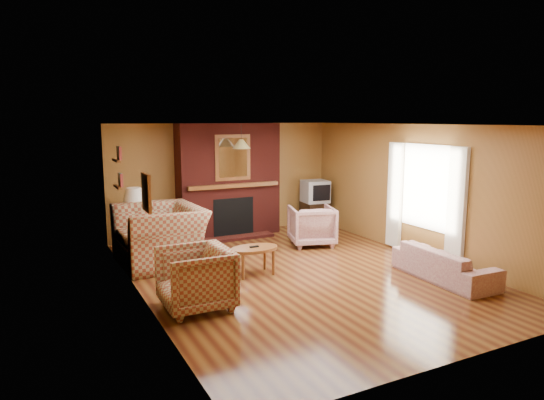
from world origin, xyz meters
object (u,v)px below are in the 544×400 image
fireplace (229,181)px  floral_armchair (312,226)px  coffee_table (254,251)px  side_table (136,238)px  plaid_armchair (195,278)px  table_lamp (134,204)px  floral_sofa (444,264)px  crt_tv (315,191)px  plaid_loveseat (160,235)px  tv_stand (315,215)px

fireplace → floral_armchair: size_ratio=2.79×
coffee_table → side_table: size_ratio=1.40×
plaid_armchair → table_lamp: (-0.15, 3.09, 0.53)m
floral_sofa → table_lamp: (-4.00, 3.72, 0.69)m
crt_tv → floral_armchair: bearing=-124.3°
plaid_loveseat → tv_stand: (3.90, 1.19, -0.20)m
coffee_table → crt_tv: size_ratio=1.31×
table_lamp → tv_stand: 4.21m
coffee_table → crt_tv: crt_tv is taller
floral_sofa → crt_tv: (0.15, 4.06, 0.60)m
plaid_armchair → tv_stand: 5.28m
coffee_table → table_lamp: bearing=123.9°
tv_stand → crt_tv: size_ratio=0.98×
fireplace → plaid_armchair: fireplace is taller
plaid_loveseat → floral_sofa: bearing=49.9°
plaid_loveseat → coffee_table: bearing=39.8°
floral_sofa → table_lamp: size_ratio=2.58×
floral_sofa → floral_armchair: size_ratio=2.01×
plaid_loveseat → crt_tv: (3.90, 1.18, 0.35)m
plaid_armchair → crt_tv: size_ratio=1.49×
tv_stand → crt_tv: (-0.00, -0.01, 0.55)m
plaid_loveseat → plaid_armchair: 2.26m
crt_tv → coffee_table: bearing=-137.4°
side_table → floral_armchair: bearing=-16.4°
floral_armchair → coffee_table: bearing=50.8°
floral_armchair → tv_stand: 1.58m
fireplace → plaid_loveseat: bearing=-143.4°
coffee_table → side_table: 2.59m
side_table → table_lamp: size_ratio=0.85×
fireplace → tv_stand: (2.05, -0.18, -0.88)m
fireplace → crt_tv: size_ratio=3.93×
plaid_armchair → crt_tv: bearing=131.2°
floral_sofa → tv_stand: tv_stand is taller
floral_armchair → tv_stand: floral_armchair is taller
plaid_armchair → fireplace: bearing=152.2°
floral_sofa → floral_armchair: 2.86m
plaid_loveseat → floral_armchair: (3.01, -0.12, -0.11)m
fireplace → plaid_armchair: bearing=-118.3°
fireplace → floral_armchair: bearing=-52.1°
plaid_loveseat → floral_sofa: 4.73m
tv_stand → side_table: bearing=-173.8°
floral_armchair → coffee_table: (-1.82, -1.19, -0.00)m
plaid_loveseat → floral_armchair: size_ratio=1.79×
plaid_armchair → crt_tv: 5.29m
coffee_table → table_lamp: size_ratio=1.19×
fireplace → plaid_armchair: 4.19m
floral_sofa → side_table: size_ratio=3.04×
side_table → table_lamp: 0.66m
side_table → tv_stand: bearing=4.8°
plaid_armchair → floral_sofa: plaid_armchair is taller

